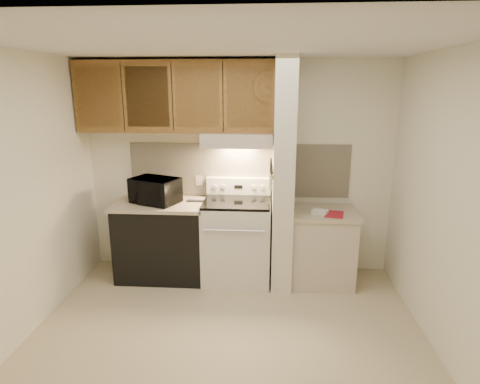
{
  "coord_description": "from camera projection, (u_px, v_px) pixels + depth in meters",
  "views": [
    {
      "loc": [
        0.34,
        -3.17,
        2.19
      ],
      "look_at": [
        0.06,
        0.75,
        1.16
      ],
      "focal_mm": 30.0,
      "sensor_mm": 36.0,
      "label": 1
    }
  ],
  "objects": [
    {
      "name": "floor",
      "position": [
        227.0,
        336.0,
        3.64
      ],
      "size": [
        3.6,
        3.6,
        0.0
      ],
      "primitive_type": "plane",
      "color": "beige",
      "rests_on": "ground"
    },
    {
      "name": "ceiling",
      "position": [
        225.0,
        44.0,
        3.0
      ],
      "size": [
        3.6,
        3.6,
        0.0
      ],
      "primitive_type": "plane",
      "rotation": [
        3.14,
        0.0,
        0.0
      ],
      "color": "white",
      "rests_on": "wall_back"
    },
    {
      "name": "wall_back",
      "position": [
        239.0,
        168.0,
        4.77
      ],
      "size": [
        3.6,
        2.5,
        0.02
      ],
      "primitive_type": "cube",
      "rotation": [
        1.57,
        0.0,
        0.0
      ],
      "color": "white",
      "rests_on": "floor"
    },
    {
      "name": "wall_left",
      "position": [
        18.0,
        200.0,
        3.44
      ],
      "size": [
        0.02,
        3.0,
        2.5
      ],
      "primitive_type": "cube",
      "color": "white",
      "rests_on": "floor"
    },
    {
      "name": "wall_right",
      "position": [
        450.0,
        208.0,
        3.2
      ],
      "size": [
        0.02,
        3.0,
        2.5
      ],
      "primitive_type": "cube",
      "color": "white",
      "rests_on": "floor"
    },
    {
      "name": "backsplash",
      "position": [
        239.0,
        170.0,
        4.76
      ],
      "size": [
        2.6,
        0.02,
        0.63
      ],
      "primitive_type": "cube",
      "color": "beige",
      "rests_on": "wall_back"
    },
    {
      "name": "range_body",
      "position": [
        237.0,
        241.0,
        4.64
      ],
      "size": [
        0.76,
        0.65,
        0.92
      ],
      "primitive_type": "cube",
      "color": "silver",
      "rests_on": "floor"
    },
    {
      "name": "oven_window",
      "position": [
        235.0,
        249.0,
        4.32
      ],
      "size": [
        0.5,
        0.01,
        0.3
      ],
      "primitive_type": "cube",
      "color": "black",
      "rests_on": "range_body"
    },
    {
      "name": "oven_handle",
      "position": [
        234.0,
        231.0,
        4.23
      ],
      "size": [
        0.65,
        0.02,
        0.02
      ],
      "primitive_type": "cylinder",
      "rotation": [
        0.0,
        1.57,
        0.0
      ],
      "color": "silver",
      "rests_on": "range_body"
    },
    {
      "name": "cooktop",
      "position": [
        237.0,
        202.0,
        4.52
      ],
      "size": [
        0.74,
        0.64,
        0.03
      ],
      "primitive_type": "cube",
      "color": "black",
      "rests_on": "range_body"
    },
    {
      "name": "range_backguard",
      "position": [
        239.0,
        186.0,
        4.76
      ],
      "size": [
        0.76,
        0.08,
        0.2
      ],
      "primitive_type": "cube",
      "color": "silver",
      "rests_on": "range_body"
    },
    {
      "name": "range_display",
      "position": [
        238.0,
        187.0,
        4.72
      ],
      "size": [
        0.1,
        0.01,
        0.04
      ],
      "primitive_type": "cube",
      "color": "black",
      "rests_on": "range_backguard"
    },
    {
      "name": "range_knob_left_outer",
      "position": [
        215.0,
        186.0,
        4.74
      ],
      "size": [
        0.05,
        0.02,
        0.05
      ],
      "primitive_type": "cylinder",
      "rotation": [
        1.57,
        0.0,
        0.0
      ],
      "color": "silver",
      "rests_on": "range_backguard"
    },
    {
      "name": "range_knob_left_inner",
      "position": [
        223.0,
        187.0,
        4.73
      ],
      "size": [
        0.05,
        0.02,
        0.05
      ],
      "primitive_type": "cylinder",
      "rotation": [
        1.57,
        0.0,
        0.0
      ],
      "color": "silver",
      "rests_on": "range_backguard"
    },
    {
      "name": "range_knob_right_inner",
      "position": [
        254.0,
        187.0,
        4.71
      ],
      "size": [
        0.05,
        0.02,
        0.05
      ],
      "primitive_type": "cylinder",
      "rotation": [
        1.57,
        0.0,
        0.0
      ],
      "color": "silver",
      "rests_on": "range_backguard"
    },
    {
      "name": "range_knob_right_outer",
      "position": [
        262.0,
        187.0,
        4.7
      ],
      "size": [
        0.05,
        0.02,
        0.05
      ],
      "primitive_type": "cylinder",
      "rotation": [
        1.57,
        0.0,
        0.0
      ],
      "color": "silver",
      "rests_on": "range_backguard"
    },
    {
      "name": "dishwasher_front",
      "position": [
        162.0,
        241.0,
        4.71
      ],
      "size": [
        1.0,
        0.63,
        0.87
      ],
      "primitive_type": "cube",
      "color": "black",
      "rests_on": "floor"
    },
    {
      "name": "left_countertop",
      "position": [
        160.0,
        204.0,
        4.6
      ],
      "size": [
        1.04,
        0.67,
        0.04
      ],
      "primitive_type": "cube",
      "color": "#C3B294",
      "rests_on": "dishwasher_front"
    },
    {
      "name": "spoon_rest",
      "position": [
        196.0,
        201.0,
        4.62
      ],
      "size": [
        0.21,
        0.07,
        0.01
      ],
      "primitive_type": "cube",
      "rotation": [
        0.0,
        0.0,
        -0.02
      ],
      "color": "black",
      "rests_on": "left_countertop"
    },
    {
      "name": "teal_jar",
      "position": [
        169.0,
        193.0,
        4.79
      ],
      "size": [
        0.1,
        0.1,
        0.1
      ],
      "primitive_type": "cylinder",
      "rotation": [
        0.0,
        0.0,
        -0.1
      ],
      "color": "#1E585A",
      "rests_on": "left_countertop"
    },
    {
      "name": "outlet",
      "position": [
        199.0,
        181.0,
        4.81
      ],
      "size": [
        0.08,
        0.01,
        0.12
      ],
      "primitive_type": "cube",
      "color": "beige",
      "rests_on": "backsplash"
    },
    {
      "name": "microwave",
      "position": [
        155.0,
        191.0,
        4.54
      ],
      "size": [
        0.61,
        0.52,
        0.29
      ],
      "primitive_type": "imported",
      "rotation": [
        0.0,
        0.0,
        -0.39
      ],
      "color": "black",
      "rests_on": "left_countertop"
    },
    {
      "name": "partition_pillar",
      "position": [
        283.0,
        175.0,
        4.4
      ],
      "size": [
        0.22,
        0.7,
        2.5
      ],
      "primitive_type": "cube",
      "color": "silver",
      "rests_on": "floor"
    },
    {
      "name": "pillar_trim",
      "position": [
        272.0,
        171.0,
        4.39
      ],
      "size": [
        0.01,
        0.7,
        0.04
      ],
      "primitive_type": "cube",
      "color": "brown",
      "rests_on": "partition_pillar"
    },
    {
      "name": "knife_strip",
      "position": [
        272.0,
        170.0,
        4.34
      ],
      "size": [
        0.02,
        0.42,
        0.04
      ],
      "primitive_type": "cube",
      "color": "black",
      "rests_on": "partition_pillar"
    },
    {
      "name": "knife_blade_a",
      "position": [
        271.0,
        183.0,
        4.2
      ],
      "size": [
        0.01,
        0.03,
        0.16
      ],
      "primitive_type": "cube",
      "color": "silver",
      "rests_on": "knife_strip"
    },
    {
      "name": "knife_handle_a",
      "position": [
        271.0,
        168.0,
        4.18
      ],
      "size": [
        0.02,
        0.02,
        0.1
      ],
      "primitive_type": "cylinder",
      "color": "black",
      "rests_on": "knife_strip"
    },
    {
      "name": "knife_blade_b",
      "position": [
        271.0,
        181.0,
        4.3
      ],
      "size": [
        0.01,
        0.04,
        0.18
      ],
      "primitive_type": "cube",
      "color": "silver",
      "rests_on": "knife_strip"
    },
    {
      "name": "knife_handle_b",
      "position": [
        271.0,
        167.0,
        4.24
      ],
      "size": [
        0.02,
        0.02,
        0.1
      ],
      "primitive_type": "cylinder",
      "color": "black",
      "rests_on": "knife_strip"
    },
    {
      "name": "knife_blade_c",
      "position": [
        271.0,
        180.0,
        4.38
      ],
      "size": [
        0.01,
        0.04,
        0.2
      ],
      "primitive_type": "cube",
      "color": "silver",
      "rests_on": "knife_strip"
    },
    {
      "name": "knife_handle_c",
      "position": [
        271.0,
        165.0,
        4.34
      ],
      "size": [
        0.02,
        0.02,
        0.1
      ],
      "primitive_type": "cylinder",
      "color": "black",
      "rests_on": "knife_strip"
    },
    {
      "name": "knife_blade_d",
      "position": [
        271.0,
        177.0,
        4.45
      ],
      "size": [
        0.01,
        0.04,
        0.16
      ],
      "primitive_type": "cube",
      "color": "silver",
      "rests_on": "knife_strip"
    },
    {
      "name": "knife_handle_d",
      "position": [
        271.0,
        164.0,
        4.41
      ],
      "size": [
        0.02,
        0.02,
        0.1
      ],
      "primitive_type": "cylinder",
      "color": "black",
      "rests_on": "knife_strip"
    },
    {
      "name": "knife_blade_e",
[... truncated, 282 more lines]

